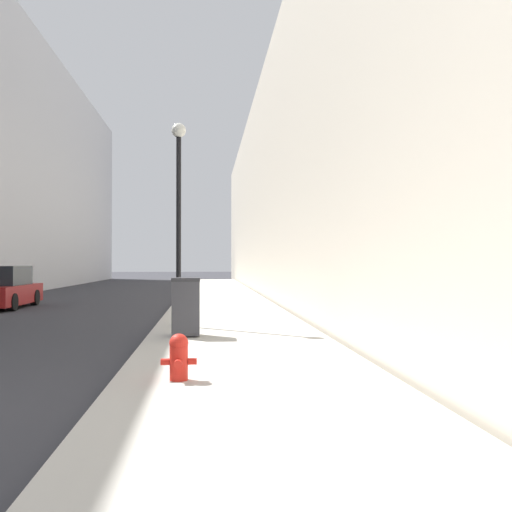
{
  "coord_description": "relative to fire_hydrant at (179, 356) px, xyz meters",
  "views": [
    {
      "loc": [
        5.27,
        -5.87,
        1.76
      ],
      "look_at": [
        7.19,
        16.04,
        2.0
      ],
      "focal_mm": 40.0,
      "sensor_mm": 36.0,
      "label": 1
    }
  ],
  "objects": [
    {
      "name": "lamppost",
      "position": [
        -0.32,
        6.65,
        2.74
      ],
      "size": [
        0.37,
        0.37,
        5.12
      ],
      "color": "black",
      "rests_on": "sidewalk_right"
    },
    {
      "name": "parked_sedan_near",
      "position": [
        -7.43,
        14.75,
        0.25
      ],
      "size": [
        1.93,
        4.53,
        1.62
      ],
      "color": "maroon",
      "rests_on": "ground"
    },
    {
      "name": "building_right_stone",
      "position": [
        9.11,
        24.05,
        5.14
      ],
      "size": [
        12.0,
        60.0,
        11.24
      ],
      "color": "beige",
      "rests_on": "ground"
    },
    {
      "name": "fire_hydrant",
      "position": [
        0.0,
        0.0,
        0.0
      ],
      "size": [
        0.49,
        0.37,
        0.63
      ],
      "color": "red",
      "rests_on": "sidewalk_right"
    },
    {
      "name": "sidewalk_right",
      "position": [
        1.05,
        16.05,
        -0.41
      ],
      "size": [
        3.92,
        60.0,
        0.15
      ],
      "color": "#B7B2A8",
      "rests_on": "ground"
    },
    {
      "name": "trash_bin",
      "position": [
        -0.07,
        4.65,
        0.32
      ],
      "size": [
        0.61,
        0.62,
        1.27
      ],
      "color": "#3D3D42",
      "rests_on": "sidewalk_right"
    }
  ]
}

